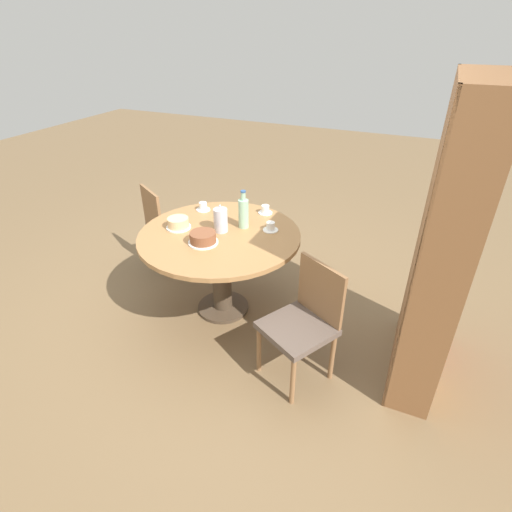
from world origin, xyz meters
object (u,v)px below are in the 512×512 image
chair_a (167,225)px  coffee_pot (221,219)px  cake_second (178,223)px  cup_b (265,210)px  chair_b (304,320)px  water_bottle (244,213)px  bookshelf (435,257)px  cake_main (203,238)px  cup_c (203,207)px  cup_a (271,227)px

chair_a → coffee_pot: coffee_pot is taller
coffee_pot → cake_second: 0.36m
chair_a → cup_b: size_ratio=6.92×
chair_b → water_bottle: water_bottle is taller
bookshelf → cup_b: 1.47m
cake_main → cup_b: bearing=162.1°
bookshelf → cup_c: 1.94m
chair_a → bookshelf: bookshelf is taller
chair_a → cake_second: chair_a is taller
coffee_pot → cup_c: (-0.30, -0.34, -0.07)m
chair_b → cup_b: size_ratio=6.92×
chair_a → cake_second: (0.49, 0.48, 0.32)m
chair_a → cup_b: bearing=-145.0°
cake_second → water_bottle: bearing=115.3°
chair_a → coffee_pot: bearing=-174.1°
cup_a → cup_c: 0.70m
chair_a → water_bottle: 1.07m
water_bottle → cup_b: water_bottle is taller
chair_a → cake_second: bearing=166.4°
chair_a → cake_second: 0.76m
cup_a → cup_b: size_ratio=1.00×
chair_a → cup_c: size_ratio=6.92×
coffee_pot → cake_second: (0.09, -0.34, -0.06)m
chair_a → cup_a: 1.24m
water_bottle → cup_b: 0.34m
water_bottle → cake_main: (0.37, -0.16, -0.08)m
chair_a → cake_second: size_ratio=4.26×
water_bottle → cake_main: 0.41m
chair_a → cup_b: 1.06m
chair_a → cup_b: chair_a is taller
water_bottle → cup_c: size_ratio=2.55×
coffee_pot → cup_a: (-0.17, 0.36, -0.07)m
bookshelf → cup_a: size_ratio=16.04×
bookshelf → coffee_pot: bookshelf is taller
cake_second → cup_b: bearing=135.6°
cup_a → cake_main: bearing=-44.1°
chair_b → cake_main: (-0.23, -0.88, 0.33)m
chair_b → water_bottle: bearing=170.1°
chair_b → cake_second: size_ratio=4.26×
cake_main → cake_second: cake_main is taller
water_bottle → cup_a: size_ratio=2.55×
chair_b → cup_a: size_ratio=6.92×
cake_main → cup_c: 0.61m
cake_second → cup_c: bearing=179.2°
coffee_pot → cup_b: size_ratio=1.84×
bookshelf → cake_second: size_ratio=9.87×
coffee_pot → water_bottle: bearing=135.4°
bookshelf → cake_second: 1.91m
water_bottle → cake_second: 0.53m
cup_a → cup_b: 0.33m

